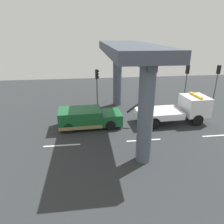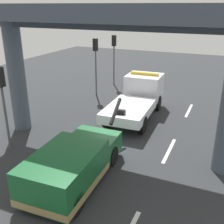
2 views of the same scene
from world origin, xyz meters
name	(u,v)px [view 1 (image 1 of 2)]	position (x,y,z in m)	size (l,w,h in m)	color
ground_plane	(135,124)	(0.00, 0.00, -0.05)	(60.00, 40.00, 0.10)	#2D3033
lane_stripe_west	(62,145)	(-6.00, -2.97, 0.00)	(2.60, 0.16, 0.01)	silver
lane_stripe_mid	(144,140)	(0.00, -2.97, 0.00)	(2.60, 0.16, 0.01)	silver
lane_stripe_east	(218,135)	(6.00, -2.97, 0.00)	(2.60, 0.16, 0.01)	silver
tow_truck_white	(179,109)	(4.02, 0.03, 1.20)	(7.29, 2.62, 2.46)	white
towed_van_green	(87,118)	(-4.14, 0.00, 0.78)	(5.28, 2.39, 1.58)	#195B2D
overpass_structure	(128,59)	(-0.74, 0.00, 5.60)	(3.60, 12.88, 6.74)	#4C5666
traffic_light_near	(97,81)	(-2.98, 4.31, 3.00)	(0.39, 0.32, 4.11)	#515456
traffic_light_far	(187,76)	(6.52, 4.31, 3.19)	(0.39, 0.32, 4.38)	#515456
traffic_light_mid	(218,76)	(10.02, 4.31, 3.13)	(0.39, 0.32, 4.30)	#515456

